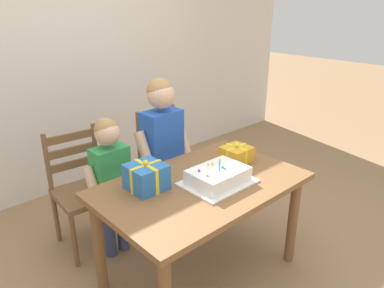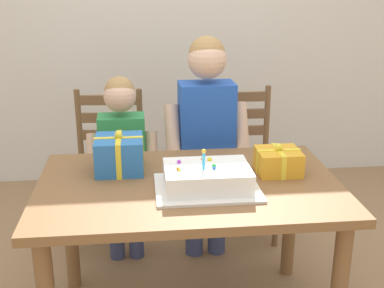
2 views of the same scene
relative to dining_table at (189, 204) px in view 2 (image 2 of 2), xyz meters
name	(u,v)px [view 2 (image 2 of 2)]	position (x,y,z in m)	size (l,w,h in m)	color
back_wall	(163,13)	(-0.01, 1.88, 0.68)	(6.40, 0.11, 2.60)	silver
dining_table	(189,204)	(0.00, 0.00, 0.00)	(1.33, 0.85, 0.72)	brown
birthday_cake	(207,178)	(0.07, -0.08, 0.15)	(0.44, 0.34, 0.19)	white
gift_box_red_large	(119,154)	(-0.30, 0.17, 0.18)	(0.22, 0.22, 0.20)	#286BB7
gift_box_beside_cake	(278,161)	(0.42, 0.07, 0.16)	(0.20, 0.19, 0.14)	gold
chair_left	(109,167)	(-0.41, 0.88, -0.15)	(0.45, 0.45, 0.92)	brown
chair_right	(240,162)	(0.41, 0.88, -0.15)	(0.43, 0.43, 0.92)	brown
child_older	(206,128)	(0.16, 0.60, 0.16)	(0.47, 0.27, 1.28)	#38426B
child_younger	(123,153)	(-0.31, 0.61, 0.03)	(0.39, 0.22, 1.08)	#38426B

